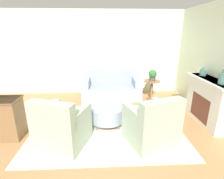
% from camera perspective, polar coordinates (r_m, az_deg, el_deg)
% --- Properties ---
extents(ground_plane, '(16.00, 16.00, 0.00)m').
position_cam_1_polar(ground_plane, '(4.11, -1.75, -12.46)').
color(ground_plane, '#AD7F51').
extents(wall_back, '(9.05, 0.12, 2.80)m').
position_cam_1_polar(wall_back, '(6.16, -2.39, 11.77)').
color(wall_back, beige).
rests_on(wall_back, ground_plane).
extents(rug, '(3.30, 2.45, 0.01)m').
position_cam_1_polar(rug, '(4.11, -1.75, -12.40)').
color(rug, beige).
rests_on(rug, ground_plane).
extents(couch, '(1.89, 0.93, 0.89)m').
position_cam_1_polar(couch, '(5.81, -0.26, 0.50)').
color(couch, '#8E99B2').
rests_on(couch, ground_plane).
extents(armchair_left, '(1.06, 1.06, 1.00)m').
position_cam_1_polar(armchair_left, '(3.49, -16.17, -12.10)').
color(armchair_left, '#9EB29E').
rests_on(armchair_left, rug).
extents(armchair_right, '(1.06, 1.06, 1.00)m').
position_cam_1_polar(armchair_right, '(3.51, 12.86, -11.55)').
color(armchair_right, '#9EB29E').
rests_on(armchair_right, rug).
extents(ottoman_table, '(0.82, 0.82, 0.44)m').
position_cam_1_polar(ottoman_table, '(4.13, -1.57, -7.75)').
color(ottoman_table, '#8E99B2').
rests_on(ottoman_table, rug).
extents(side_table, '(0.50, 0.50, 0.63)m').
position_cam_1_polar(side_table, '(5.75, 12.85, 0.92)').
color(side_table, olive).
rests_on(side_table, ground_plane).
extents(fireplace, '(0.44, 1.46, 1.07)m').
position_cam_1_polar(fireplace, '(4.73, 28.86, -3.07)').
color(fireplace, silver).
rests_on(fireplace, ground_plane).
extents(vase_mantel_near, '(0.15, 0.15, 0.20)m').
position_cam_1_polar(vase_mantel_near, '(4.87, 27.55, 5.01)').
color(vase_mantel_near, '#477066').
rests_on(vase_mantel_near, fireplace).
extents(vase_mantel_far, '(0.16, 0.16, 0.31)m').
position_cam_1_polar(vase_mantel_far, '(4.26, 32.51, 3.10)').
color(vase_mantel_far, '#477066').
rests_on(vase_mantel_far, fireplace).
extents(potted_plant_on_side_table, '(0.25, 0.25, 0.35)m').
position_cam_1_polar(potted_plant_on_side_table, '(5.65, 13.12, 4.70)').
color(potted_plant_on_side_table, '#4C4742').
rests_on(potted_plant_on_side_table, side_table).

